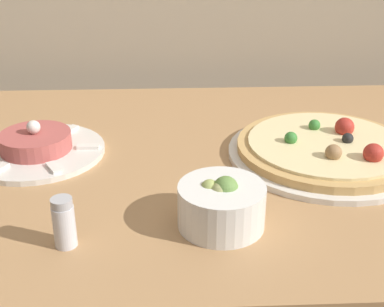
% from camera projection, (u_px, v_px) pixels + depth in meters
% --- Properties ---
extents(dining_table, '(1.36, 0.78, 0.78)m').
position_uv_depth(dining_table, '(188.00, 208.00, 1.00)').
color(dining_table, '#AD7F51').
rests_on(dining_table, ground_plane).
extents(pizza_plate, '(0.35, 0.35, 0.06)m').
position_uv_depth(pizza_plate, '(327.00, 149.00, 0.96)').
color(pizza_plate, silver).
rests_on(pizza_plate, dining_table).
extents(tartare_plate, '(0.25, 0.25, 0.07)m').
position_uv_depth(tartare_plate, '(36.00, 147.00, 0.97)').
color(tartare_plate, silver).
rests_on(tartare_plate, dining_table).
extents(small_bowl, '(0.12, 0.12, 0.08)m').
position_uv_depth(small_bowl, '(221.00, 205.00, 0.75)').
color(small_bowl, white).
rests_on(small_bowl, dining_table).
extents(salt_shaker, '(0.03, 0.03, 0.07)m').
position_uv_depth(salt_shaker, '(64.00, 223.00, 0.70)').
color(salt_shaker, silver).
rests_on(salt_shaker, dining_table).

